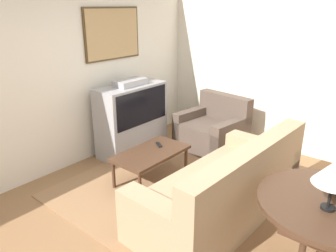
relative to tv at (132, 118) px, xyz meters
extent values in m
plane|color=#8E6642|center=(-0.98, -1.74, -0.56)|extent=(12.00, 12.00, 0.00)
cube|color=silver|center=(-0.98, 0.39, 0.79)|extent=(12.00, 0.06, 2.70)
cube|color=#4C381E|center=(0.00, 0.35, 1.27)|extent=(1.05, 0.03, 0.77)
cube|color=tan|center=(0.00, 0.33, 1.27)|extent=(1.00, 0.01, 0.72)
cube|color=silver|center=(1.65, -1.74, 0.79)|extent=(0.06, 12.00, 2.70)
cube|color=#99704C|center=(-0.67, -0.86, -0.55)|extent=(2.21, 1.74, 0.01)
cube|color=#9E9EA3|center=(0.00, 0.00, -0.32)|extent=(1.16, 0.48, 0.49)
cube|color=#9E9EA3|center=(0.00, 0.00, 0.23)|extent=(1.16, 0.48, 0.60)
cube|color=black|center=(0.00, -0.24, 0.23)|extent=(1.04, 0.01, 0.53)
cube|color=#9E9EA3|center=(0.00, 0.00, 0.58)|extent=(0.52, 0.26, 0.09)
cube|color=tan|center=(-0.59, -1.96, -0.34)|extent=(2.20, 1.02, 0.44)
cube|color=tan|center=(-0.60, -2.32, 0.13)|extent=(2.17, 0.31, 0.49)
cube|color=tan|center=(0.38, -2.00, -0.26)|extent=(0.28, 0.95, 0.60)
cube|color=tan|center=(-1.55, -1.93, -0.26)|extent=(0.28, 0.95, 0.60)
cube|color=#7C664D|center=(-0.11, -2.21, 0.05)|extent=(0.36, 0.13, 0.34)
cube|color=#7C664D|center=(-1.08, -2.17, 0.05)|extent=(0.36, 0.13, 0.34)
cube|color=brown|center=(0.92, -0.90, -0.34)|extent=(0.97, 1.08, 0.44)
cube|color=brown|center=(1.25, -0.94, 0.08)|extent=(0.30, 0.99, 0.42)
cube|color=brown|center=(0.97, -0.49, -0.27)|extent=(0.86, 0.27, 0.58)
cube|color=brown|center=(0.87, -1.30, -0.27)|extent=(0.86, 0.27, 0.58)
cube|color=#472D1E|center=(-0.52, -0.88, -0.15)|extent=(1.02, 0.57, 0.04)
cylinder|color=#472D1E|center=(-0.98, -1.11, -0.37)|extent=(0.04, 0.04, 0.39)
cylinder|color=#472D1E|center=(-0.06, -1.11, -0.37)|extent=(0.04, 0.04, 0.39)
cylinder|color=#472D1E|center=(-0.98, -0.64, -0.37)|extent=(0.04, 0.04, 0.39)
cylinder|color=#472D1E|center=(-0.06, -0.64, -0.37)|extent=(0.04, 0.04, 0.39)
cylinder|color=#472D1E|center=(-0.79, -3.12, 0.15)|extent=(1.17, 1.17, 0.04)
cube|color=#472D1E|center=(-0.79, -3.12, 0.09)|extent=(1.00, 0.47, 0.08)
cylinder|color=#472D1E|center=(-0.38, -3.06, -0.22)|extent=(0.05, 0.05, 0.69)
cylinder|color=black|center=(-0.90, -3.12, 0.19)|extent=(0.11, 0.11, 0.02)
cylinder|color=black|center=(-0.90, -3.12, 0.38)|extent=(0.02, 0.02, 0.36)
cone|color=silver|center=(-0.90, -3.12, 0.50)|extent=(0.32, 0.32, 0.20)
cube|color=black|center=(-0.30, -0.82, -0.12)|extent=(0.12, 0.16, 0.02)
camera|label=1|loc=(-3.39, -3.55, 1.68)|focal=35.00mm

